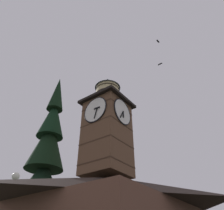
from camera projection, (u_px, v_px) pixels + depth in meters
name	position (u px, v px, depth m)	size (l,w,h in m)	color
clock_tower	(107.00, 127.00, 19.11)	(3.99, 3.99, 10.03)	brown
pine_tree_behind	(42.00, 177.00, 18.82)	(5.26, 5.26, 18.59)	#473323
moon	(16.00, 176.00, 52.61)	(1.88, 1.88, 1.88)	silver
flying_bird_high	(158.00, 41.00, 22.48)	(0.46, 0.20, 0.11)	black
flying_bird_low	(160.00, 64.00, 25.05)	(0.22, 0.54, 0.12)	black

